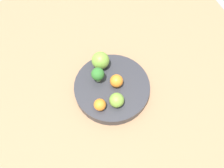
% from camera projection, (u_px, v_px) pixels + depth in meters
% --- Properties ---
extents(ground_plane, '(6.00, 6.00, 0.00)m').
position_uv_depth(ground_plane, '(112.00, 93.00, 0.79)').
color(ground_plane, gray).
extents(table_surface, '(1.20, 1.20, 0.02)m').
position_uv_depth(table_surface, '(112.00, 91.00, 0.78)').
color(table_surface, '#936D4C').
rests_on(table_surface, ground_plane).
extents(bowl, '(0.26, 0.26, 0.04)m').
position_uv_depth(bowl, '(112.00, 88.00, 0.76)').
color(bowl, '#2D2D33').
rests_on(bowl, table_surface).
extents(broccoli, '(0.04, 0.04, 0.06)m').
position_uv_depth(broccoli, '(98.00, 74.00, 0.72)').
color(broccoli, '#8CB76B').
rests_on(broccoli, bowl).
extents(apple_red, '(0.05, 0.05, 0.05)m').
position_uv_depth(apple_red, '(117.00, 100.00, 0.69)').
color(apple_red, olive).
rests_on(apple_red, bowl).
extents(apple_green, '(0.06, 0.06, 0.06)m').
position_uv_depth(apple_green, '(101.00, 61.00, 0.76)').
color(apple_green, olive).
rests_on(apple_green, bowl).
extents(orange_front, '(0.04, 0.04, 0.04)m').
position_uv_depth(orange_front, '(100.00, 105.00, 0.69)').
color(orange_front, orange).
rests_on(orange_front, bowl).
extents(orange_back, '(0.04, 0.04, 0.04)m').
position_uv_depth(orange_back, '(116.00, 81.00, 0.73)').
color(orange_back, orange).
rests_on(orange_back, bowl).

